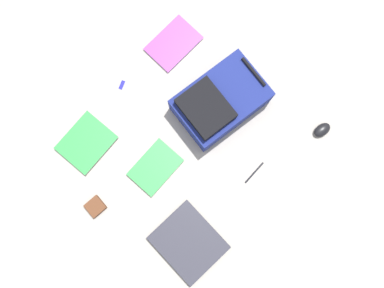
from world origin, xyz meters
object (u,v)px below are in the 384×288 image
at_px(backpack, 219,102).
at_px(book_blue, 174,44).
at_px(earbud_pouch, 95,207).
at_px(usb_stick, 122,85).
at_px(book_comic, 155,167).
at_px(computer_mouse, 322,130).
at_px(book_red, 87,143).
at_px(pen_black, 254,173).
at_px(laptop, 189,243).

height_order(backpack, book_blue, backpack).
bearing_deg(earbud_pouch, usb_stick, 119.53).
height_order(book_blue, usb_stick, book_blue).
bearing_deg(backpack, book_blue, 164.36).
xyz_separation_m(backpack, book_comic, (-0.04, -0.45, -0.07)).
bearing_deg(book_blue, backpack, -15.64).
distance_m(book_blue, usb_stick, 0.35).
bearing_deg(usb_stick, book_comic, -27.46).
bearing_deg(computer_mouse, book_red, -122.89).
height_order(book_blue, earbud_pouch, earbud_pouch).
height_order(computer_mouse, pen_black, computer_mouse).
xyz_separation_m(book_blue, earbud_pouch, (0.25, -0.90, 0.01)).
distance_m(book_red, book_blue, 0.69).
xyz_separation_m(laptop, earbud_pouch, (-0.46, -0.16, -0.00)).
bearing_deg(book_red, usb_stick, 100.77).
distance_m(computer_mouse, pen_black, 0.41).
distance_m(laptop, usb_stick, 0.87).
height_order(laptop, usb_stick, laptop).
distance_m(laptop, computer_mouse, 0.88).
distance_m(book_comic, pen_black, 0.50).
height_order(laptop, book_comic, laptop).
relative_size(book_comic, book_blue, 0.89).
bearing_deg(usb_stick, backpack, 27.08).
xyz_separation_m(backpack, pen_black, (0.36, -0.15, -0.08)).
height_order(backpack, pen_black, backpack).
relative_size(laptop, pen_black, 2.52).
height_order(laptop, pen_black, laptop).
height_order(backpack, book_red, backpack).
relative_size(laptop, book_red, 1.37).
height_order(book_red, usb_stick, book_red).
bearing_deg(computer_mouse, book_blue, -157.53).
height_order(laptop, book_red, laptop).
height_order(laptop, computer_mouse, computer_mouse).
bearing_deg(pen_black, laptop, -94.31).
bearing_deg(computer_mouse, earbud_pouch, -107.35).
bearing_deg(pen_black, usb_stick, -174.21).
relative_size(book_comic, computer_mouse, 2.71).
height_order(backpack, usb_stick, backpack).
distance_m(book_red, book_comic, 0.37).
distance_m(book_red, earbud_pouch, 0.32).
bearing_deg(laptop, book_blue, 134.28).
height_order(computer_mouse, earbud_pouch, computer_mouse).
bearing_deg(book_blue, book_red, -89.77).
bearing_deg(pen_black, book_red, -150.35).
bearing_deg(computer_mouse, backpack, -139.77).
bearing_deg(book_comic, earbud_pouch, -106.70).
bearing_deg(book_red, computer_mouse, 42.86).
bearing_deg(laptop, pen_black, 85.69).
bearing_deg(backpack, pen_black, -22.78).
xyz_separation_m(book_comic, computer_mouse, (0.53, 0.68, 0.01)).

